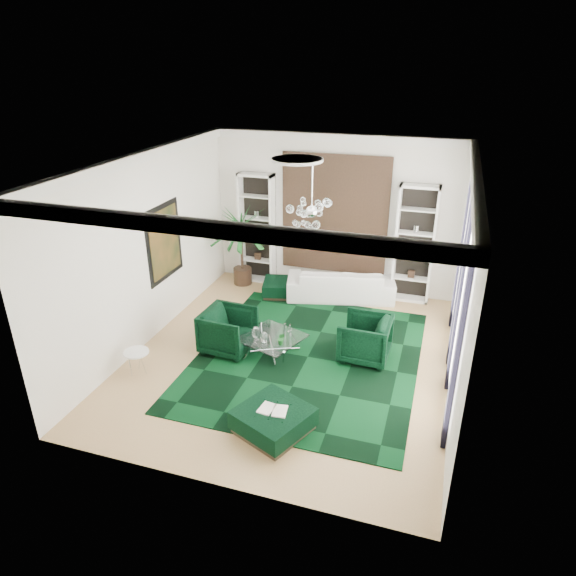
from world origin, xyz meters
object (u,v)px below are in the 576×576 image
(coffee_table, at_px, (272,345))
(side_table, at_px, (138,363))
(armchair_right, at_px, (365,339))
(ottoman_side, at_px, (281,288))
(ottoman_front, at_px, (273,421))
(sofa, at_px, (341,283))
(palm, at_px, (241,236))
(armchair_left, at_px, (228,331))

(coffee_table, height_order, side_table, side_table)
(armchair_right, xyz_separation_m, ottoman_side, (-2.46, 2.25, -0.25))
(coffee_table, distance_m, side_table, 2.57)
(armchair_right, bearing_deg, ottoman_front, -19.46)
(sofa, distance_m, palm, 2.74)
(armchair_left, relative_size, side_table, 2.08)
(side_table, bearing_deg, ottoman_front, -14.76)
(side_table, bearing_deg, armchair_left, 44.77)
(armchair_right, bearing_deg, coffee_table, -76.46)
(coffee_table, bearing_deg, palm, 121.74)
(sofa, height_order, coffee_table, sofa)
(ottoman_side, height_order, palm, palm)
(coffee_table, distance_m, palm, 3.68)
(armchair_right, relative_size, side_table, 2.06)
(coffee_table, height_order, ottoman_front, ottoman_front)
(side_table, distance_m, palm, 4.54)
(palm, bearing_deg, side_table, -93.82)
(sofa, relative_size, ottoman_front, 2.52)
(armchair_left, relative_size, coffee_table, 0.91)
(ottoman_side, bearing_deg, palm, 162.47)
(armchair_left, distance_m, armchair_right, 2.68)
(sofa, bearing_deg, coffee_table, 62.42)
(ottoman_side, relative_size, ottoman_front, 0.82)
(sofa, relative_size, side_table, 5.51)
(coffee_table, relative_size, side_table, 2.30)
(armchair_left, distance_m, palm, 3.39)
(armchair_left, height_order, ottoman_side, armchair_left)
(armchair_left, distance_m, ottoman_front, 2.64)
(armchair_left, height_order, armchair_right, armchair_left)
(sofa, relative_size, palm, 1.00)
(ottoman_front, bearing_deg, sofa, 90.59)
(armchair_left, distance_m, side_table, 1.82)
(armchair_left, relative_size, armchair_right, 1.01)
(ottoman_side, bearing_deg, ottoman_front, -72.88)
(armchair_right, distance_m, side_table, 4.31)
(armchair_left, bearing_deg, armchair_right, -75.56)
(coffee_table, height_order, ottoman_side, ottoman_side)
(palm, bearing_deg, sofa, -1.28)
(armchair_right, height_order, palm, palm)
(armchair_left, distance_m, ottoman_side, 2.79)
(sofa, height_order, side_table, sofa)
(armchair_right, xyz_separation_m, palm, (-3.62, 2.61, 0.84))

